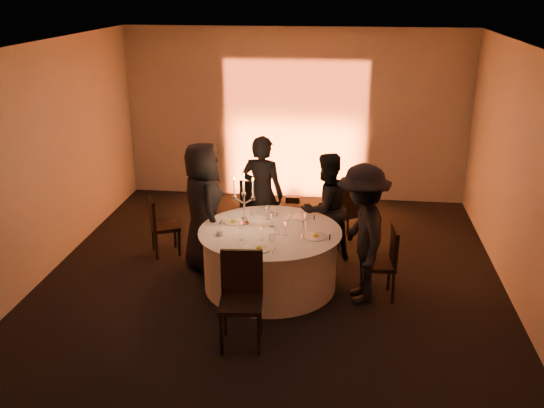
# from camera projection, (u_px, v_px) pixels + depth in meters

# --- Properties ---
(floor) EXTENTS (7.00, 7.00, 0.00)m
(floor) POSITION_uv_depth(u_px,v_px,m) (270.00, 285.00, 7.84)
(floor) COLOR black
(floor) RESTS_ON ground
(ceiling) EXTENTS (7.00, 7.00, 0.00)m
(ceiling) POSITION_uv_depth(u_px,v_px,m) (270.00, 47.00, 6.80)
(ceiling) COLOR silver
(ceiling) RESTS_ON wall_back
(wall_back) EXTENTS (7.00, 0.00, 7.00)m
(wall_back) POSITION_uv_depth(u_px,v_px,m) (295.00, 115.00, 10.58)
(wall_back) COLOR beige
(wall_back) RESTS_ON floor
(wall_front) EXTENTS (7.00, 0.00, 7.00)m
(wall_front) POSITION_uv_depth(u_px,v_px,m) (204.00, 330.00, 4.06)
(wall_front) COLOR beige
(wall_front) RESTS_ON floor
(wall_left) EXTENTS (0.00, 7.00, 7.00)m
(wall_left) POSITION_uv_depth(u_px,v_px,m) (35.00, 166.00, 7.67)
(wall_left) COLOR beige
(wall_left) RESTS_ON floor
(wall_right) EXTENTS (0.00, 7.00, 7.00)m
(wall_right) POSITION_uv_depth(u_px,v_px,m) (528.00, 184.00, 6.97)
(wall_right) COLOR beige
(wall_right) RESTS_ON floor
(uplighter_fixture) EXTENTS (0.25, 0.12, 0.10)m
(uplighter_fixture) POSITION_uv_depth(u_px,v_px,m) (293.00, 199.00, 10.80)
(uplighter_fixture) COLOR black
(uplighter_fixture) RESTS_ON floor
(banquet_table) EXTENTS (1.80, 1.80, 0.77)m
(banquet_table) POSITION_uv_depth(u_px,v_px,m) (270.00, 258.00, 7.70)
(banquet_table) COLOR black
(banquet_table) RESTS_ON floor
(chair_left) EXTENTS (0.50, 0.50, 0.86)m
(chair_left) POSITION_uv_depth(u_px,v_px,m) (160.00, 223.00, 8.58)
(chair_left) COLOR black
(chair_left) RESTS_ON floor
(chair_back_left) EXTENTS (0.50, 0.50, 0.95)m
(chair_back_left) POSITION_uv_depth(u_px,v_px,m) (256.00, 206.00, 9.06)
(chair_back_left) COLOR black
(chair_back_left) RESTS_ON floor
(chair_back_right) EXTENTS (0.63, 0.63, 1.04)m
(chair_back_right) POSITION_uv_depth(u_px,v_px,m) (348.00, 208.00, 8.81)
(chair_back_right) COLOR black
(chair_back_right) RESTS_ON floor
(chair_right) EXTENTS (0.43, 0.43, 0.91)m
(chair_right) POSITION_uv_depth(u_px,v_px,m) (385.00, 259.00, 7.39)
(chair_right) COLOR black
(chair_right) RESTS_ON floor
(chair_front) EXTENTS (0.49, 0.49, 1.03)m
(chair_front) POSITION_uv_depth(u_px,v_px,m) (241.00, 293.00, 6.44)
(chair_front) COLOR black
(chair_front) RESTS_ON floor
(guest_left) EXTENTS (0.88, 1.01, 1.74)m
(guest_left) POSITION_uv_depth(u_px,v_px,m) (203.00, 206.00, 8.10)
(guest_left) COLOR black
(guest_left) RESTS_ON floor
(guest_back_left) EXTENTS (0.70, 0.54, 1.72)m
(guest_back_left) POSITION_uv_depth(u_px,v_px,m) (262.00, 195.00, 8.58)
(guest_back_left) COLOR black
(guest_back_left) RESTS_ON floor
(guest_back_right) EXTENTS (0.96, 0.93, 1.56)m
(guest_back_right) POSITION_uv_depth(u_px,v_px,m) (326.00, 208.00, 8.29)
(guest_back_right) COLOR black
(guest_back_right) RESTS_ON floor
(guest_right) EXTENTS (0.82, 1.21, 1.72)m
(guest_right) POSITION_uv_depth(u_px,v_px,m) (362.00, 234.00, 7.22)
(guest_right) COLOR black
(guest_right) RESTS_ON floor
(plate_left) EXTENTS (0.36, 0.25, 0.08)m
(plate_left) POSITION_uv_depth(u_px,v_px,m) (234.00, 222.00, 7.80)
(plate_left) COLOR white
(plate_left) RESTS_ON banquet_table
(plate_back_left) EXTENTS (0.35, 0.27, 0.01)m
(plate_back_left) POSITION_uv_depth(u_px,v_px,m) (264.00, 213.00, 8.11)
(plate_back_left) COLOR white
(plate_back_left) RESTS_ON banquet_table
(plate_back_right) EXTENTS (0.35, 0.24, 0.01)m
(plate_back_right) POSITION_uv_depth(u_px,v_px,m) (301.00, 217.00, 7.99)
(plate_back_right) COLOR white
(plate_back_right) RESTS_ON banquet_table
(plate_right) EXTENTS (0.36, 0.28, 0.08)m
(plate_right) POSITION_uv_depth(u_px,v_px,m) (316.00, 236.00, 7.36)
(plate_right) COLOR white
(plate_right) RESTS_ON banquet_table
(plate_front) EXTENTS (0.36, 0.25, 0.08)m
(plate_front) POSITION_uv_depth(u_px,v_px,m) (259.00, 248.00, 7.01)
(plate_front) COLOR white
(plate_front) RESTS_ON banquet_table
(coffee_cup) EXTENTS (0.11, 0.11, 0.07)m
(coffee_cup) POSITION_uv_depth(u_px,v_px,m) (220.00, 233.00, 7.42)
(coffee_cup) COLOR white
(coffee_cup) RESTS_ON banquet_table
(candelabra) EXTENTS (0.29, 0.14, 0.70)m
(candelabra) POSITION_uv_depth(u_px,v_px,m) (244.00, 207.00, 7.67)
(candelabra) COLOR white
(candelabra) RESTS_ON banquet_table
(wine_glass_a) EXTENTS (0.07, 0.07, 0.19)m
(wine_glass_a) POSITION_uv_depth(u_px,v_px,m) (268.00, 209.00, 7.88)
(wine_glass_a) COLOR white
(wine_glass_a) RESTS_ON banquet_table
(wine_glass_b) EXTENTS (0.07, 0.07, 0.19)m
(wine_glass_b) POSITION_uv_depth(u_px,v_px,m) (272.00, 217.00, 7.64)
(wine_glass_b) COLOR white
(wine_glass_b) RESTS_ON banquet_table
(wine_glass_c) EXTENTS (0.07, 0.07, 0.19)m
(wine_glass_c) POSITION_uv_depth(u_px,v_px,m) (304.00, 217.00, 7.62)
(wine_glass_c) COLOR white
(wine_glass_c) RESTS_ON banquet_table
(wine_glass_d) EXTENTS (0.07, 0.07, 0.19)m
(wine_glass_d) POSITION_uv_depth(u_px,v_px,m) (305.00, 225.00, 7.36)
(wine_glass_d) COLOR white
(wine_glass_d) RESTS_ON banquet_table
(wine_glass_e) EXTENTS (0.07, 0.07, 0.19)m
(wine_glass_e) POSITION_uv_depth(u_px,v_px,m) (241.00, 230.00, 7.24)
(wine_glass_e) COLOR white
(wine_glass_e) RESTS_ON banquet_table
(wine_glass_f) EXTENTS (0.07, 0.07, 0.19)m
(wine_glass_f) POSITION_uv_depth(u_px,v_px,m) (286.00, 225.00, 7.38)
(wine_glass_f) COLOR white
(wine_glass_f) RESTS_ON banquet_table
(wine_glass_g) EXTENTS (0.07, 0.07, 0.19)m
(wine_glass_g) POSITION_uv_depth(u_px,v_px,m) (262.00, 230.00, 7.22)
(wine_glass_g) COLOR white
(wine_glass_g) RESTS_ON banquet_table
(tumbler_a) EXTENTS (0.07, 0.07, 0.09)m
(tumbler_a) POSITION_uv_depth(u_px,v_px,m) (272.00, 238.00, 7.24)
(tumbler_a) COLOR white
(tumbler_a) RESTS_ON banquet_table
(tumbler_b) EXTENTS (0.07, 0.07, 0.09)m
(tumbler_b) POSITION_uv_depth(u_px,v_px,m) (277.00, 231.00, 7.45)
(tumbler_b) COLOR white
(tumbler_b) RESTS_ON banquet_table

